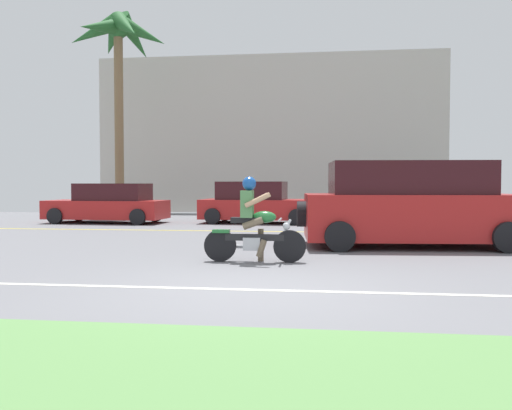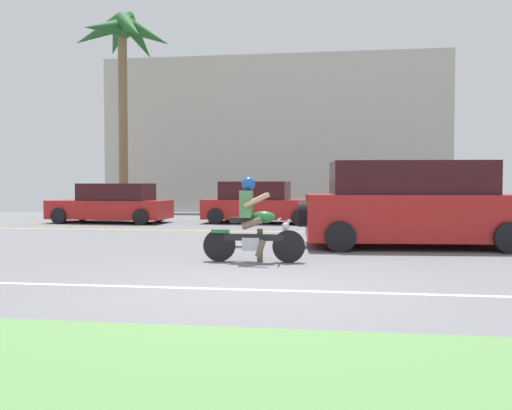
% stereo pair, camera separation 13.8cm
% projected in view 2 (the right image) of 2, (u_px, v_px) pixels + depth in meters
% --- Properties ---
extents(ground, '(56.00, 30.00, 0.04)m').
position_uv_depth(ground, '(275.00, 259.00, 10.28)').
color(ground, slate).
extents(lane_line_near, '(50.40, 0.12, 0.01)m').
position_uv_depth(lane_line_near, '(251.00, 290.00, 7.19)').
color(lane_line_near, silver).
rests_on(lane_line_near, ground).
extents(lane_line_far, '(50.40, 0.12, 0.01)m').
position_uv_depth(lane_line_far, '(295.00, 232.00, 15.88)').
color(lane_line_far, yellow).
rests_on(lane_line_far, ground).
extents(motorcyclist, '(1.84, 0.60, 1.54)m').
position_uv_depth(motorcyclist, '(253.00, 226.00, 9.75)').
color(motorcyclist, black).
rests_on(motorcyclist, ground).
extents(suv_nearby, '(5.00, 2.53, 1.90)m').
position_uv_depth(suv_nearby, '(411.00, 205.00, 12.07)').
color(suv_nearby, '#AD1E1E').
rests_on(suv_nearby, ground).
extents(parked_car_0, '(4.31, 2.04, 1.42)m').
position_uv_depth(parked_car_0, '(112.00, 204.00, 19.60)').
color(parked_car_0, '#AD1E1E').
rests_on(parked_car_0, ground).
extents(parked_car_1, '(4.19, 2.19, 1.49)m').
position_uv_depth(parked_car_1, '(260.00, 204.00, 19.49)').
color(parked_car_1, '#AD1E1E').
rests_on(parked_car_1, ground).
extents(parked_car_2, '(4.53, 2.12, 1.68)m').
position_uv_depth(parked_car_2, '(420.00, 202.00, 19.17)').
color(parked_car_2, '#232328').
rests_on(parked_car_2, ground).
extents(palm_tree_1, '(4.34, 4.15, 8.88)m').
position_uv_depth(palm_tree_1, '(123.00, 43.00, 23.26)').
color(palm_tree_1, brown).
rests_on(palm_tree_1, ground).
extents(building_far, '(16.97, 4.00, 7.67)m').
position_uv_depth(building_far, '(276.00, 137.00, 28.20)').
color(building_far, '#BCB7AD').
rests_on(building_far, ground).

